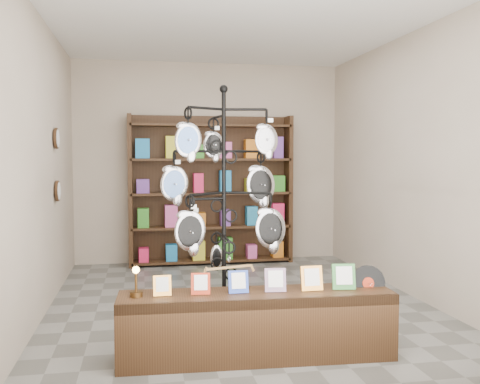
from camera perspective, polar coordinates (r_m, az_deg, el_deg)
The scene contains 6 objects.
ground at distance 5.89m, azimuth -0.05°, elevation -11.88°, with size 5.00×5.00×0.00m, color slate.
room_envelope at distance 5.68m, azimuth -0.05°, elevation 6.40°, with size 5.00×5.00×5.00m.
display_tree at distance 4.64m, azimuth -1.73°, elevation -0.13°, with size 1.13×1.05×2.21m.
front_shelf at distance 4.33m, azimuth 1.81°, elevation -14.00°, with size 2.17×0.54×0.76m.
back_shelving at distance 7.96m, azimuth -3.09°, elevation -0.27°, with size 2.42×0.36×2.20m.
wall_clocks at distance 6.44m, azimuth -18.94°, elevation 2.77°, with size 0.03×0.24×0.84m.
Camera 1 is at (-1.04, -5.58, 1.59)m, focal length 40.00 mm.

